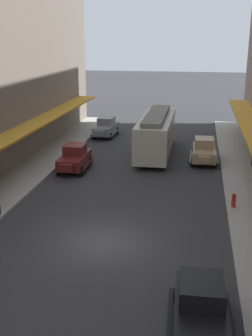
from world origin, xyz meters
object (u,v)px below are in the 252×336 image
(parked_car_2, at_px, (106,127))
(streetcar, at_px, (156,132))
(parked_car_3, at_px, (201,309))
(fire_hydrant, at_px, (234,200))
(parked_car_0, at_px, (75,157))
(parked_car_1, at_px, (204,150))

(parked_car_2, xyz_separation_m, streetcar, (5.52, -5.77, 0.96))
(parked_car_2, distance_m, parked_car_3, 28.61)
(parked_car_2, xyz_separation_m, fire_hydrant, (11.06, -16.33, -0.38))
(streetcar, bearing_deg, fire_hydrant, -62.34)
(parked_car_0, distance_m, parked_car_1, 10.02)
(parked_car_2, distance_m, streetcar, 8.04)
(parked_car_2, bearing_deg, parked_car_3, -71.13)
(parked_car_3, relative_size, streetcar, 0.45)
(parked_car_3, height_order, streetcar, streetcar)
(parked_car_1, distance_m, streetcar, 4.23)
(parked_car_0, xyz_separation_m, parked_car_2, (-0.07, 10.74, 0.00))
(parked_car_3, height_order, fire_hydrant, parked_car_3)
(parked_car_3, bearing_deg, parked_car_0, 119.36)
(parked_car_0, distance_m, fire_hydrant, 12.34)
(parked_car_2, bearing_deg, parked_car_1, -37.11)
(parked_car_2, bearing_deg, parked_car_0, -89.64)
(parked_car_1, height_order, fire_hydrant, parked_car_1)
(parked_car_3, bearing_deg, streetcar, 99.93)
(parked_car_1, bearing_deg, parked_car_0, -158.87)
(parked_car_1, height_order, parked_car_3, same)
(parked_car_2, height_order, fire_hydrant, parked_car_2)
(parked_car_1, relative_size, fire_hydrant, 5.21)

